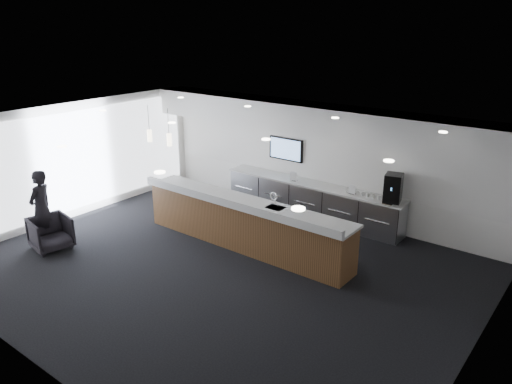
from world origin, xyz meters
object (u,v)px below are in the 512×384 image
Objects in this scene: armchair at (51,233)px; lounge_guest at (41,208)px; coffee_machine at (393,188)px; service_counter at (244,223)px.

armchair is 0.61m from lounge_guest.
lounge_guest is (-0.32, 0.04, 0.52)m from armchair.
coffee_machine is at bearing -37.94° from armchair.
lounge_guest is at bearing -143.46° from service_counter.
service_counter is 8.19× the size of coffee_machine.
service_counter is 4.40m from armchair.
coffee_machine is at bearing 107.82° from lounge_guest.
lounge_guest reaches higher than coffee_machine.
coffee_machine is 8.08m from lounge_guest.
armchair is at bearing -140.65° from service_counter.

